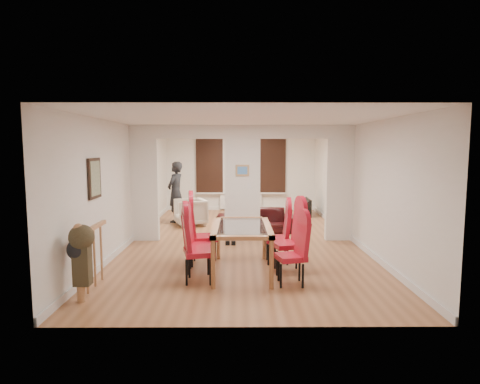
{
  "coord_description": "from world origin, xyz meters",
  "views": [
    {
      "loc": [
        -0.1,
        -9.01,
        2.1
      ],
      "look_at": [
        -0.05,
        0.6,
        1.04
      ],
      "focal_mm": 30.0,
      "sensor_mm": 36.0,
      "label": 1
    }
  ],
  "objects_px": {
    "person": "(176,192)",
    "coffee_table": "(256,218)",
    "dining_chair_rc": "(277,234)",
    "bottle": "(254,210)",
    "dining_table": "(242,249)",
    "dining_chair_la": "(199,247)",
    "dining_chair_ra": "(291,252)",
    "television": "(305,207)",
    "dining_chair_lc": "(204,232)",
    "sofa": "(255,220)",
    "dining_chair_lb": "(199,242)",
    "bowl": "(263,213)",
    "dining_chair_rb": "(287,239)",
    "armchair": "(190,212)"
  },
  "relations": [
    {
      "from": "dining_table",
      "to": "sofa",
      "type": "height_order",
      "value": "dining_table"
    },
    {
      "from": "dining_table",
      "to": "dining_chair_lc",
      "type": "distance_m",
      "value": 0.85
    },
    {
      "from": "dining_chair_la",
      "to": "bottle",
      "type": "relative_size",
      "value": 4.1
    },
    {
      "from": "dining_table",
      "to": "sofa",
      "type": "relative_size",
      "value": 0.89
    },
    {
      "from": "dining_table",
      "to": "coffee_table",
      "type": "bearing_deg",
      "value": 84.31
    },
    {
      "from": "dining_chair_lb",
      "to": "dining_chair_rb",
      "type": "distance_m",
      "value": 1.5
    },
    {
      "from": "dining_chair_rc",
      "to": "television",
      "type": "bearing_deg",
      "value": 74.94
    },
    {
      "from": "dining_chair_lb",
      "to": "dining_chair_lc",
      "type": "height_order",
      "value": "dining_chair_lc"
    },
    {
      "from": "bottle",
      "to": "dining_chair_rc",
      "type": "bearing_deg",
      "value": -86.37
    },
    {
      "from": "dining_chair_lc",
      "to": "television",
      "type": "distance_m",
      "value": 5.9
    },
    {
      "from": "dining_table",
      "to": "dining_chair_rb",
      "type": "height_order",
      "value": "dining_chair_rb"
    },
    {
      "from": "dining_table",
      "to": "dining_chair_ra",
      "type": "distance_m",
      "value": 0.98
    },
    {
      "from": "dining_chair_ra",
      "to": "dining_chair_rb",
      "type": "bearing_deg",
      "value": 73.64
    },
    {
      "from": "dining_chair_la",
      "to": "coffee_table",
      "type": "relative_size",
      "value": 1.24
    },
    {
      "from": "armchair",
      "to": "bowl",
      "type": "bearing_deg",
      "value": 85.33
    },
    {
      "from": "armchair",
      "to": "television",
      "type": "distance_m",
      "value": 3.74
    },
    {
      "from": "coffee_table",
      "to": "bowl",
      "type": "relative_size",
      "value": 4.29
    },
    {
      "from": "dining_chair_rc",
      "to": "television",
      "type": "relative_size",
      "value": 1.13
    },
    {
      "from": "dining_chair_la",
      "to": "bottle",
      "type": "xyz_separation_m",
      "value": [
        1.07,
        5.1,
        -0.21
      ]
    },
    {
      "from": "dining_chair_rc",
      "to": "coffee_table",
      "type": "distance_m",
      "value": 4.15
    },
    {
      "from": "sofa",
      "to": "bottle",
      "type": "distance_m",
      "value": 1.25
    },
    {
      "from": "dining_chair_rc",
      "to": "bottle",
      "type": "bearing_deg",
      "value": 93.61
    },
    {
      "from": "bottle",
      "to": "bowl",
      "type": "bearing_deg",
      "value": 14.53
    },
    {
      "from": "dining_chair_lc",
      "to": "dining_chair_rc",
      "type": "relative_size",
      "value": 1.11
    },
    {
      "from": "armchair",
      "to": "dining_table",
      "type": "bearing_deg",
      "value": -2.22
    },
    {
      "from": "dining_chair_la",
      "to": "person",
      "type": "bearing_deg",
      "value": 90.43
    },
    {
      "from": "dining_chair_la",
      "to": "sofa",
      "type": "relative_size",
      "value": 0.58
    },
    {
      "from": "dining_chair_la",
      "to": "bowl",
      "type": "relative_size",
      "value": 5.31
    },
    {
      "from": "sofa",
      "to": "dining_table",
      "type": "bearing_deg",
      "value": -93.79
    },
    {
      "from": "television",
      "to": "dining_chair_rb",
      "type": "bearing_deg",
      "value": 168.05
    },
    {
      "from": "person",
      "to": "bottle",
      "type": "bearing_deg",
      "value": 109.92
    },
    {
      "from": "bowl",
      "to": "dining_chair_rc",
      "type": "bearing_deg",
      "value": -89.85
    },
    {
      "from": "dining_chair_ra",
      "to": "dining_chair_la",
      "type": "bearing_deg",
      "value": 159.89
    },
    {
      "from": "dining_table",
      "to": "bowl",
      "type": "xyz_separation_m",
      "value": [
        0.64,
        4.69,
        -0.17
      ]
    },
    {
      "from": "dining_chair_la",
      "to": "bottle",
      "type": "bearing_deg",
      "value": 65.89
    },
    {
      "from": "dining_chair_rc",
      "to": "sofa",
      "type": "bearing_deg",
      "value": 95.59
    },
    {
      "from": "dining_table",
      "to": "dining_chair_la",
      "type": "distance_m",
      "value": 0.84
    },
    {
      "from": "dining_chair_ra",
      "to": "television",
      "type": "bearing_deg",
      "value": 64.23
    },
    {
      "from": "sofa",
      "to": "bottle",
      "type": "bearing_deg",
      "value": 91.77
    },
    {
      "from": "person",
      "to": "coffee_table",
      "type": "distance_m",
      "value": 2.41
    },
    {
      "from": "dining_chair_lc",
      "to": "coffee_table",
      "type": "bearing_deg",
      "value": 65.38
    },
    {
      "from": "coffee_table",
      "to": "television",
      "type": "bearing_deg",
      "value": 32.84
    },
    {
      "from": "bottle",
      "to": "dining_chair_la",
      "type": "bearing_deg",
      "value": -101.81
    },
    {
      "from": "dining_chair_rc",
      "to": "bottle",
      "type": "relative_size",
      "value": 3.85
    },
    {
      "from": "sofa",
      "to": "coffee_table",
      "type": "bearing_deg",
      "value": 88.79
    },
    {
      "from": "dining_table",
      "to": "dining_chair_la",
      "type": "relative_size",
      "value": 1.54
    },
    {
      "from": "dining_table",
      "to": "dining_chair_ra",
      "type": "xyz_separation_m",
      "value": [
        0.74,
        -0.62,
        0.11
      ]
    },
    {
      "from": "television",
      "to": "bowl",
      "type": "height_order",
      "value": "television"
    },
    {
      "from": "armchair",
      "to": "dining_chair_lb",
      "type": "bearing_deg",
      "value": -11.71
    },
    {
      "from": "sofa",
      "to": "television",
      "type": "distance_m",
      "value": 2.85
    }
  ]
}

